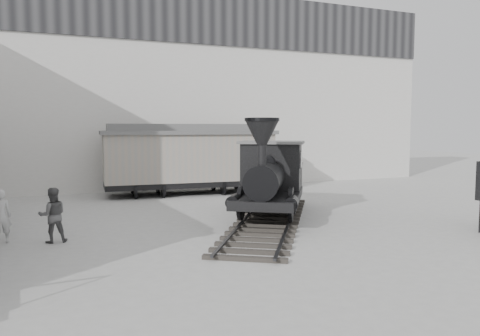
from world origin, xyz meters
name	(u,v)px	position (x,y,z in m)	size (l,w,h in m)	color
ground	(283,250)	(0.00, 0.00, 0.00)	(90.00, 90.00, 0.00)	#9E9E9B
north_wall	(160,89)	(0.00, 14.98, 5.55)	(34.00, 2.51, 11.00)	silver
locomotive	(270,183)	(1.63, 4.14, 1.33)	(7.40, 9.81, 3.61)	#2C2825
boxcar	(189,157)	(0.68, 11.60, 1.88)	(8.92, 3.35, 3.58)	black
visitor_a	(0,216)	(-7.36, 3.84, 0.80)	(0.59, 0.39, 1.61)	#B8B8B8
visitor_b	(53,215)	(-5.93, 3.34, 0.82)	(0.80, 0.62, 1.64)	#4E4E4F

